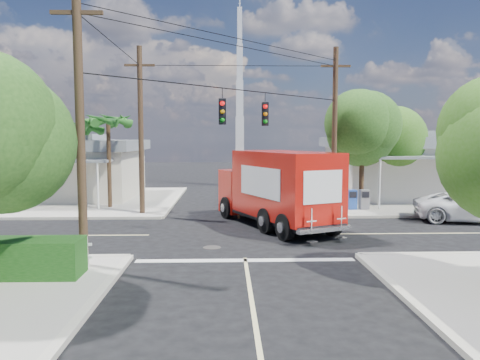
{
  "coord_description": "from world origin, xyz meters",
  "views": [
    {
      "loc": [
        -0.64,
        -19.99,
        4.19
      ],
      "look_at": [
        0.0,
        2.0,
        2.2
      ],
      "focal_mm": 35.0,
      "sensor_mm": 36.0,
      "label": 1
    }
  ],
  "objects": [
    {
      "name": "delivery_truck",
      "position": [
        1.7,
        1.75,
        1.81
      ],
      "size": [
        5.5,
        8.51,
        3.57
      ],
      "color": "black",
      "rests_on": "ground"
    },
    {
      "name": "palm_nw_front",
      "position": [
        -7.5,
        7.5,
        5.04
      ],
      "size": [
        3.01,
        3.08,
        5.59
      ],
      "color": "#422D1C",
      "rests_on": "sidewalk_nw"
    },
    {
      "name": "utility_poles",
      "position": [
        -1.58,
        1.6,
        4.67
      ],
      "size": [
        12.0,
        10.68,
        9.0
      ],
      "color": "#473321",
      "rests_on": "ground"
    },
    {
      "name": "radio_tower",
      "position": [
        0.5,
        20.0,
        5.64
      ],
      "size": [
        0.8,
        0.8,
        17.0
      ],
      "color": "silver",
      "rests_on": "ground"
    },
    {
      "name": "building_nw",
      "position": [
        -12.0,
        12.46,
        2.22
      ],
      "size": [
        10.8,
        10.2,
        4.3
      ],
      "color": "beige",
      "rests_on": "sidewalk_nw"
    },
    {
      "name": "vending_boxes",
      "position": [
        6.5,
        6.2,
        0.69
      ],
      "size": [
        1.9,
        0.5,
        1.1
      ],
      "color": "red",
      "rests_on": "sidewalk_ne"
    },
    {
      "name": "palm_nw_back",
      "position": [
        -9.5,
        9.0,
        4.67
      ],
      "size": [
        3.01,
        3.08,
        5.19
      ],
      "color": "#422D1C",
      "rests_on": "sidewalk_nw"
    },
    {
      "name": "road_markings",
      "position": [
        0.0,
        -1.47,
        0.01
      ],
      "size": [
        32.0,
        32.0,
        0.01
      ],
      "color": "beige",
      "rests_on": "ground"
    },
    {
      "name": "sidewalk_ne",
      "position": [
        10.88,
        10.88,
        0.07
      ],
      "size": [
        14.12,
        14.12,
        0.14
      ],
      "color": "#ABA69A",
      "rests_on": "ground"
    },
    {
      "name": "parked_car",
      "position": [
        11.58,
        2.78,
        0.74
      ],
      "size": [
        5.74,
        3.55,
        1.48
      ],
      "primitive_type": "imported",
      "rotation": [
        0.0,
        0.0,
        1.35
      ],
      "color": "silver",
      "rests_on": "ground"
    },
    {
      "name": "tree_ne_front",
      "position": [
        7.21,
        6.76,
        4.77
      ],
      "size": [
        4.21,
        4.14,
        6.66
      ],
      "color": "#422D1C",
      "rests_on": "sidewalk_ne"
    },
    {
      "name": "sidewalk_nw",
      "position": [
        -10.88,
        10.88,
        0.07
      ],
      "size": [
        14.12,
        14.12,
        0.14
      ],
      "color": "#ABA69A",
      "rests_on": "ground"
    },
    {
      "name": "tree_ne_back",
      "position": [
        9.81,
        8.96,
        4.19
      ],
      "size": [
        3.77,
        3.66,
        5.82
      ],
      "color": "#422D1C",
      "rests_on": "sidewalk_ne"
    },
    {
      "name": "ground",
      "position": [
        0.0,
        0.0,
        0.0
      ],
      "size": [
        120.0,
        120.0,
        0.0
      ],
      "primitive_type": "plane",
      "color": "black",
      "rests_on": "ground"
    },
    {
      "name": "building_ne",
      "position": [
        12.5,
        11.97,
        2.32
      ],
      "size": [
        11.8,
        10.2,
        4.5
      ],
      "color": "beige",
      "rests_on": "sidewalk_ne"
    }
  ]
}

